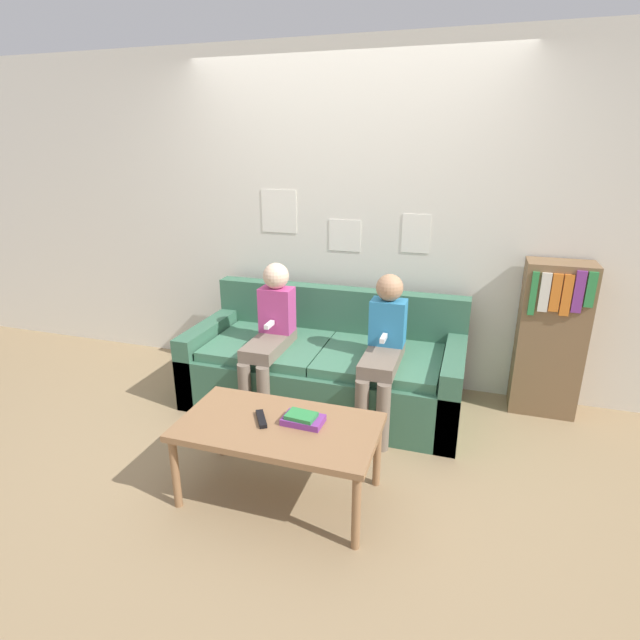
% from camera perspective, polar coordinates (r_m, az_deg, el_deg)
% --- Properties ---
extents(ground_plane, '(10.00, 10.00, 0.00)m').
position_cam_1_polar(ground_plane, '(3.46, -2.22, -13.41)').
color(ground_plane, '#937A56').
extents(wall_back, '(8.00, 0.06, 2.60)m').
position_cam_1_polar(wall_back, '(4.00, 3.00, 11.20)').
color(wall_back, silver).
rests_on(wall_back, ground_plane).
extents(couch, '(2.01, 0.90, 0.81)m').
position_cam_1_polar(couch, '(3.80, 0.64, -5.48)').
color(couch, '#38664C').
rests_on(couch, ground_plane).
extents(coffee_table, '(1.08, 0.59, 0.46)m').
position_cam_1_polar(coffee_table, '(2.77, -4.77, -12.59)').
color(coffee_table, '#8E6642').
rests_on(coffee_table, ground_plane).
extents(person_left, '(0.24, 0.60, 1.07)m').
position_cam_1_polar(person_left, '(3.60, -5.71, -1.19)').
color(person_left, '#756656').
rests_on(person_left, ground_plane).
extents(person_right, '(0.24, 0.60, 1.06)m').
position_cam_1_polar(person_right, '(3.38, 7.26, -2.89)').
color(person_right, '#756656').
rests_on(person_right, ground_plane).
extents(tv_remote, '(0.12, 0.17, 0.02)m').
position_cam_1_polar(tv_remote, '(2.78, -6.72, -11.16)').
color(tv_remote, black).
rests_on(tv_remote, coffee_table).
extents(book_stack, '(0.22, 0.15, 0.06)m').
position_cam_1_polar(book_stack, '(2.73, -1.99, -11.23)').
color(book_stack, '#7A3389').
rests_on(book_stack, coffee_table).
extents(bookshelf, '(0.45, 0.29, 1.12)m').
position_cam_1_polar(bookshelf, '(3.92, 24.81, -1.94)').
color(bookshelf, brown).
rests_on(bookshelf, ground_plane).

